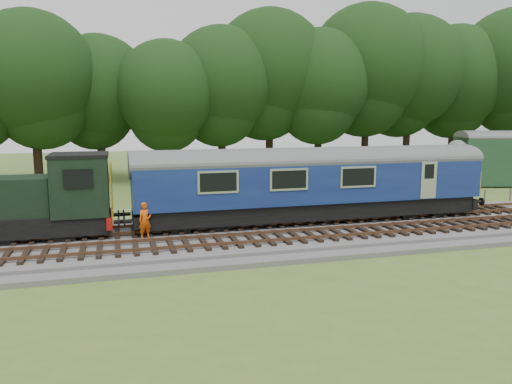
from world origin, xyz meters
name	(u,v)px	position (x,y,z in m)	size (l,w,h in m)	color
ground	(228,241)	(0.00, 0.00, 0.00)	(120.00, 120.00, 0.00)	#476B27
ballast	(228,237)	(0.00, 0.00, 0.17)	(70.00, 7.00, 0.35)	#4C4C4F
track_north	(221,225)	(0.00, 1.40, 0.42)	(67.20, 2.40, 0.21)	black
track_south	(236,240)	(0.00, -1.60, 0.42)	(67.20, 2.40, 0.21)	black
fence	(210,221)	(0.00, 4.50, 0.00)	(64.00, 0.12, 1.00)	#6B6054
tree_line	(174,181)	(0.00, 22.00, 0.00)	(70.00, 8.00, 18.00)	black
dmu_railcar	(313,178)	(4.80, 1.40, 2.61)	(18.05, 2.86, 3.88)	black
shunter_loco	(16,203)	(-9.13, 1.40, 1.97)	(8.91, 2.60, 3.38)	black
worker	(145,221)	(-3.71, -0.02, 1.17)	(0.60, 0.39, 1.64)	#DE530B
shed	(378,168)	(16.52, 15.67, 1.26)	(3.73, 3.73, 2.49)	#1B3B26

